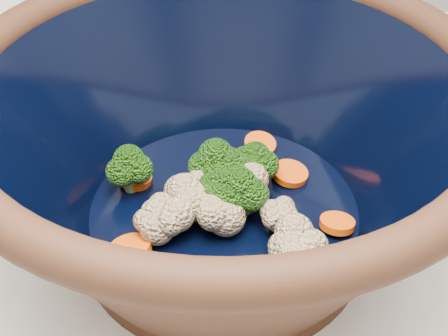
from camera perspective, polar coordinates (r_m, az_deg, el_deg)
The scene contains 2 objects.
mixing_bowl at distance 0.47m, azimuth 0.00°, elevation 1.57°, with size 0.40×0.40×0.17m.
vegetable_pile at distance 0.49m, azimuth -0.28°, elevation -2.22°, with size 0.20×0.17×0.05m.
Camera 1 is at (0.03, -0.25, 1.28)m, focal length 50.00 mm.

